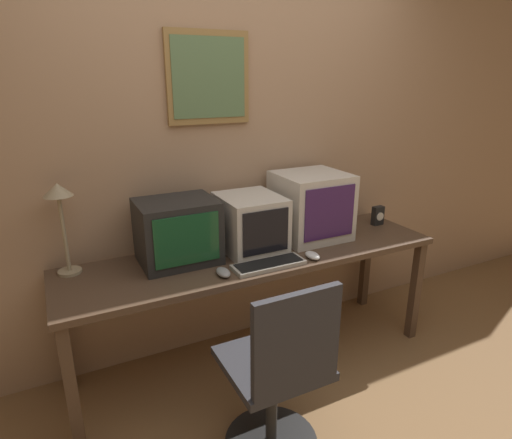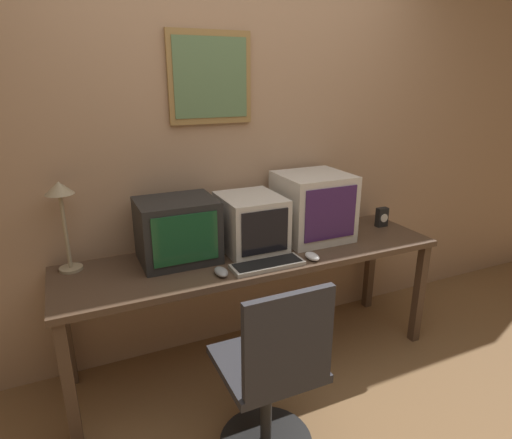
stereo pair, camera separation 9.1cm
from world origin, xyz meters
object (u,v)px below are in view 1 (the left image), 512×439
at_px(monitor_right, 311,206).
at_px(office_chair, 278,382).
at_px(mouse_near_keyboard, 312,255).
at_px(monitor_center, 250,223).
at_px(keyboard_main, 269,264).
at_px(desk_clock, 378,216).
at_px(desk_lamp, 60,205).
at_px(mouse_far_corner, 223,272).
at_px(monitor_left, 178,231).

height_order(monitor_right, office_chair, monitor_right).
relative_size(monitor_right, mouse_near_keyboard, 3.77).
relative_size(monitor_center, keyboard_main, 0.98).
xyz_separation_m(desk_clock, desk_lamp, (-2.01, 0.13, 0.31)).
xyz_separation_m(mouse_far_corner, desk_lamp, (-0.72, 0.40, 0.36)).
height_order(monitor_center, desk_clock, monitor_center).
bearing_deg(keyboard_main, desk_lamp, 157.65).
height_order(keyboard_main, desk_lamp, desk_lamp).
height_order(monitor_left, mouse_far_corner, monitor_left).
distance_m(desk_clock, office_chair, 1.51).
distance_m(monitor_right, desk_lamp, 1.46).
height_order(mouse_near_keyboard, desk_lamp, desk_lamp).
bearing_deg(mouse_near_keyboard, monitor_left, 155.63).
bearing_deg(mouse_near_keyboard, desk_lamp, 161.49).
bearing_deg(monitor_center, mouse_far_corner, -137.12).
xyz_separation_m(mouse_far_corner, office_chair, (0.05, -0.51, -0.35)).
xyz_separation_m(mouse_near_keyboard, desk_lamp, (-1.26, 0.42, 0.36)).
distance_m(monitor_right, mouse_far_corner, 0.81).
distance_m(mouse_near_keyboard, desk_lamp, 1.38).
xyz_separation_m(monitor_center, desk_lamp, (-1.01, 0.13, 0.21)).
xyz_separation_m(desk_lamp, office_chair, (0.77, -0.91, -0.70)).
relative_size(mouse_near_keyboard, office_chair, 0.12).
height_order(monitor_left, mouse_near_keyboard, monitor_left).
distance_m(keyboard_main, desk_lamp, 1.13).
relative_size(monitor_left, desk_lamp, 0.88).
xyz_separation_m(monitor_left, desk_lamp, (-0.57, 0.11, 0.20)).
height_order(keyboard_main, mouse_near_keyboard, mouse_near_keyboard).
bearing_deg(mouse_far_corner, monitor_center, 42.88).
bearing_deg(monitor_left, mouse_near_keyboard, -24.37).
height_order(desk_clock, office_chair, office_chair).
bearing_deg(monitor_right, desk_clock, -1.82).
height_order(monitor_center, mouse_far_corner, monitor_center).
bearing_deg(monitor_center, office_chair, -107.00).
relative_size(mouse_far_corner, desk_clock, 0.88).
distance_m(monitor_right, office_chair, 1.17).
xyz_separation_m(monitor_right, desk_clock, (0.56, -0.02, -0.14)).
xyz_separation_m(monitor_left, mouse_near_keyboard, (0.69, -0.31, -0.16)).
height_order(monitor_left, desk_lamp, desk_lamp).
relative_size(mouse_near_keyboard, desk_clock, 0.86).
distance_m(monitor_center, mouse_near_keyboard, 0.42).
height_order(monitor_right, desk_lamp, desk_lamp).
distance_m(mouse_far_corner, desk_lamp, 0.90).
height_order(monitor_center, mouse_near_keyboard, monitor_center).
xyz_separation_m(mouse_near_keyboard, office_chair, (-0.49, -0.48, -0.35)).
height_order(mouse_near_keyboard, mouse_far_corner, mouse_far_corner).
height_order(keyboard_main, office_chair, office_chair).
bearing_deg(office_chair, desk_lamp, 130.44).
relative_size(monitor_right, mouse_far_corner, 3.69).
relative_size(mouse_far_corner, desk_lamp, 0.24).
distance_m(mouse_near_keyboard, office_chair, 0.77).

